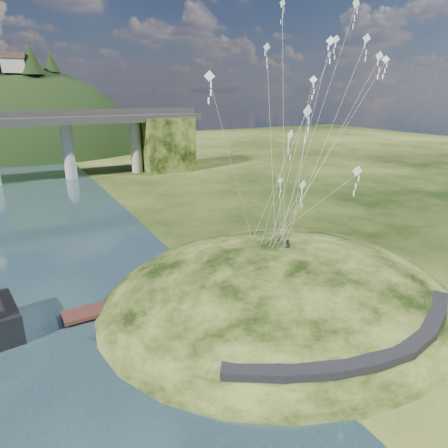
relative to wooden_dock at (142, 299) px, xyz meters
name	(u,v)px	position (x,y,z in m)	size (l,w,h in m)	color
ground	(216,329)	(4.17, -7.35, -0.45)	(320.00, 320.00, 0.00)	black
grass_hill	(279,310)	(12.17, -5.35, -1.95)	(36.00, 32.00, 13.00)	black
footpath	(373,344)	(11.63, -17.09, 1.64)	(22.29, 5.84, 0.83)	black
wooden_dock	(142,299)	(0.00, 0.00, 0.00)	(14.28, 2.66, 1.02)	#331915
kite_flyers	(285,238)	(12.95, -4.68, 5.35)	(0.88, 1.93, 1.64)	#23242F
kite_swarm	(316,89)	(15.10, -5.21, 18.85)	(18.94, 17.01, 19.52)	white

